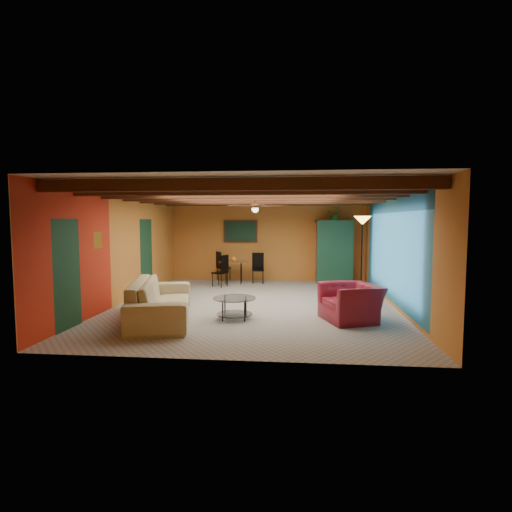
# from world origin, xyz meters

# --- Properties ---
(room) EXTENTS (6.52, 8.01, 2.71)m
(room) POSITION_xyz_m (0.00, 0.11, 2.36)
(room) COLOR gray
(room) RESTS_ON ground
(sofa) EXTENTS (1.72, 2.97, 0.82)m
(sofa) POSITION_xyz_m (-1.75, -1.73, 0.41)
(sofa) COLOR #9C8D64
(sofa) RESTS_ON ground
(armchair) EXTENTS (1.32, 1.40, 0.74)m
(armchair) POSITION_xyz_m (2.08, -1.43, 0.37)
(armchair) COLOR maroon
(armchair) RESTS_ON ground
(coffee_table) EXTENTS (0.94, 0.94, 0.45)m
(coffee_table) POSITION_xyz_m (-0.27, -1.50, 0.22)
(coffee_table) COLOR silver
(coffee_table) RESTS_ON ground
(dining_table) EXTENTS (2.06, 2.06, 0.99)m
(dining_table) POSITION_xyz_m (-1.01, 3.20, 0.49)
(dining_table) COLOR silver
(dining_table) RESTS_ON ground
(armoire) EXTENTS (1.15, 0.63, 1.96)m
(armoire) POSITION_xyz_m (2.20, 3.70, 0.98)
(armoire) COLOR maroon
(armoire) RESTS_ON ground
(floor_lamp) EXTENTS (0.55, 0.55, 2.14)m
(floor_lamp) POSITION_xyz_m (2.65, 0.96, 1.07)
(floor_lamp) COLOR black
(floor_lamp) RESTS_ON ground
(ceiling_fan) EXTENTS (1.50, 1.50, 0.44)m
(ceiling_fan) POSITION_xyz_m (0.00, 0.00, 2.36)
(ceiling_fan) COLOR #472614
(ceiling_fan) RESTS_ON ceiling
(painting) EXTENTS (1.05, 0.03, 0.65)m
(painting) POSITION_xyz_m (-0.90, 3.96, 1.65)
(painting) COLOR black
(painting) RESTS_ON wall_back
(potted_plant) EXTENTS (0.54, 0.51, 0.49)m
(potted_plant) POSITION_xyz_m (2.20, 3.70, 2.21)
(potted_plant) COLOR #26661E
(potted_plant) RESTS_ON armoire
(vase) EXTENTS (0.22, 0.22, 0.18)m
(vase) POSITION_xyz_m (-1.01, 3.20, 1.07)
(vase) COLOR orange
(vase) RESTS_ON dining_table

